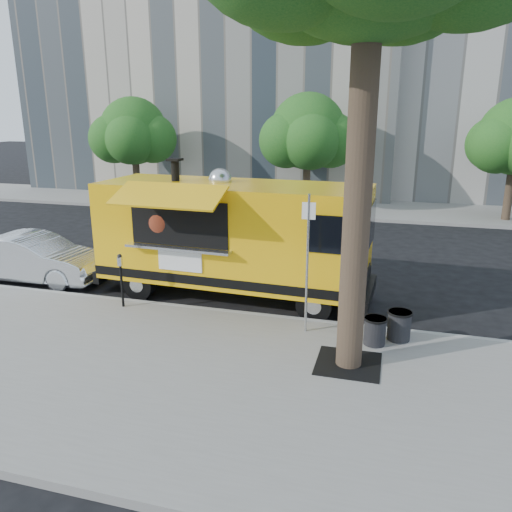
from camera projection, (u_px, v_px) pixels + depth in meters
The scene contains 13 objects.
ground at pixel (256, 305), 12.73m from camera, with size 120.00×120.00×0.00m, color black.
sidewalk at pixel (196, 380), 9.01m from camera, with size 60.00×6.00×0.15m, color gray.
curb at pixel (245, 316), 11.85m from camera, with size 60.00×0.14×0.16m, color #999993.
far_sidewalk at pixel (328, 208), 25.20m from camera, with size 60.00×5.00×0.15m, color gray.
tree_well at pixel (348, 364), 9.43m from camera, with size 1.20×1.20×0.02m, color black.
far_tree_a at pixel (134, 131), 25.65m from camera, with size 3.42×3.42×5.36m.
far_tree_b at pixel (308, 132), 23.67m from camera, with size 3.60×3.60×5.50m.
sign_post at pixel (307, 256), 10.38m from camera, with size 0.28×0.06×3.00m.
parking_meter at pixel (121, 274), 11.99m from camera, with size 0.11×0.11×1.33m.
food_truck at pixel (232, 235), 12.84m from camera, with size 7.29×3.48×3.56m.
sedan at pixel (34, 258), 14.34m from camera, with size 1.46×4.18×1.38m, color silver.
trash_bin_left at pixel (375, 330), 10.16m from camera, with size 0.48×0.48×0.57m.
trash_bin_right at pixel (399, 325), 10.36m from camera, with size 0.52×0.52×0.62m.
Camera 1 is at (3.21, -11.44, 4.73)m, focal length 35.00 mm.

